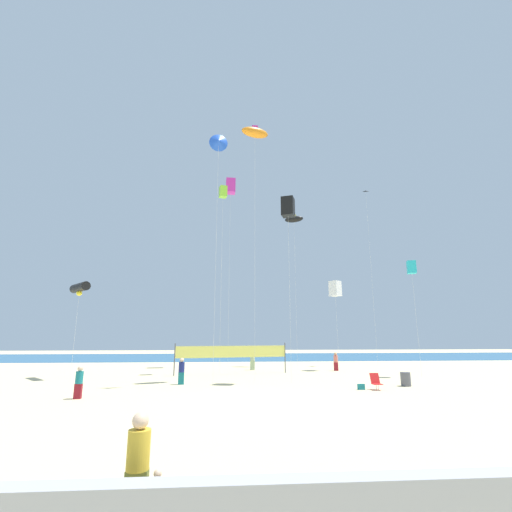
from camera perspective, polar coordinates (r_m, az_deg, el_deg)
ground_plane at (r=17.79m, az=1.31°, el=-22.15°), size 120.00×120.00×0.00m
ocean_band at (r=53.35m, az=-2.61°, el=-15.67°), size 120.00×20.00×0.01m
boardwalk_ledge at (r=6.70m, az=13.07°, el=-34.54°), size 28.00×0.44×0.89m
mother_figure at (r=7.33m, az=-18.21°, el=-28.50°), size 0.39×0.39×1.68m
toddler_figure at (r=7.33m, az=-15.47°, el=-32.58°), size 0.18×0.18×0.80m
beachgoer_sage_shirt at (r=33.33m, az=-0.57°, el=-16.01°), size 0.40×0.40×1.75m
beachgoer_navy_shirt at (r=24.17m, az=-11.72°, el=-17.29°), size 0.37×0.37×1.60m
beachgoer_teal_shirt at (r=20.47m, az=-26.24°, el=-17.35°), size 0.35×0.35×1.53m
beachgoer_coral_shirt at (r=33.33m, az=12.52°, el=-15.91°), size 0.35×0.35×1.55m
folding_beach_chair at (r=22.61m, az=18.45°, el=-18.28°), size 0.52×0.65×0.89m
trash_barrel at (r=24.75m, az=22.62°, el=-17.56°), size 0.59×0.59×0.81m
volleyball_net at (r=29.73m, az=-3.80°, el=-15.05°), size 8.86×1.86×2.40m
beach_handbag at (r=22.43m, az=16.32°, el=-19.27°), size 0.39×0.19×0.31m
kite_cyan_box at (r=30.88m, az=23.41°, el=-1.67°), size 0.79×0.79×8.75m
kite_black_box at (r=25.91m, az=5.08°, el=7.72°), size 1.11×1.11×12.61m
kite_lime_box at (r=32.63m, az=-5.24°, el=10.02°), size 0.78×0.78×15.99m
kite_black_inflatable at (r=39.43m, az=6.04°, el=5.80°), size 2.13×1.21×15.86m
kite_orange_inflatable at (r=29.57m, az=-0.17°, el=18.94°), size 2.44×1.63×19.04m
kite_black_diamond at (r=42.71m, az=17.05°, el=9.02°), size 0.61×0.62×19.02m
kite_black_tube at (r=30.04m, az=-26.13°, el=-4.54°), size 2.15×2.41×6.83m
kite_magenta_box at (r=39.67m, az=-4.04°, el=10.95°), size 1.04×1.04×19.54m
kite_white_box at (r=34.02m, az=12.43°, el=-5.06°), size 1.21×1.21×7.90m
kite_blue_delta at (r=26.54m, az=-5.93°, el=17.52°), size 1.34×0.52×16.91m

